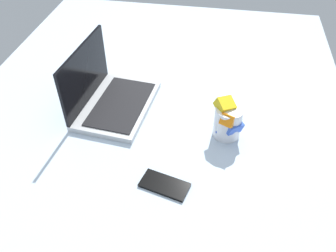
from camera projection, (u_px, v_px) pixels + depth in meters
bed_mattress at (155, 128)px, 132.20cm from camera, size 180.00×140.00×18.00cm
laptop at (109, 97)px, 124.57cm from camera, size 35.11×26.14×23.00cm
snack_cup at (228, 121)px, 112.40cm from camera, size 11.18×10.95×14.25cm
cell_phone at (165, 185)px, 100.48cm from camera, size 10.02×15.24×0.80cm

